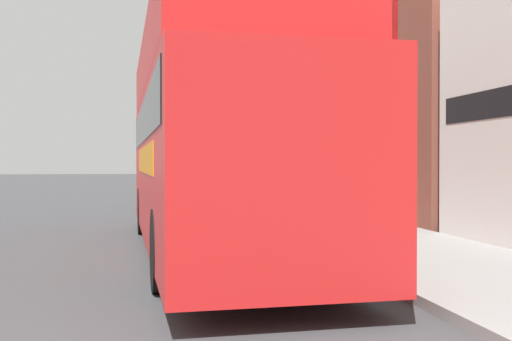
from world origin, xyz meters
TOP-DOWN VIEW (x-y plane):
  - ground_plane at (0.00, 21.00)m, footprint 144.00×144.00m
  - sidewalk at (7.26, 18.00)m, footprint 3.29×108.00m
  - brick_terrace_rear at (11.90, 17.34)m, footprint 6.00×16.54m
  - tour_bus at (3.70, 7.58)m, footprint 2.97×11.10m
  - parked_car_ahead_of_bus at (4.52, 16.47)m, footprint 1.84×4.35m
  - lamp_post_nearest at (5.98, 4.67)m, footprint 0.35×0.35m
  - lamp_post_second at (6.00, 13.37)m, footprint 0.35×0.35m
  - lamp_post_third at (6.22, 22.07)m, footprint 0.35×0.35m

SIDE VIEW (x-z plane):
  - ground_plane at x=0.00m, z-range 0.00..0.00m
  - sidewalk at x=7.26m, z-range 0.00..0.14m
  - parked_car_ahead_of_bus at x=4.52m, z-range -0.05..1.46m
  - tour_bus at x=3.70m, z-range -0.14..3.89m
  - lamp_post_third at x=6.22m, z-range 1.01..5.56m
  - lamp_post_nearest at x=5.98m, z-range 1.03..5.70m
  - lamp_post_second at x=6.00m, z-range 1.04..5.85m
  - brick_terrace_rear at x=11.90m, z-range 0.00..9.81m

